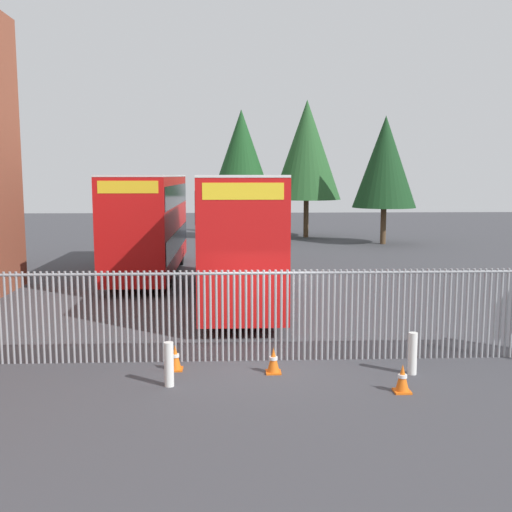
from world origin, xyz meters
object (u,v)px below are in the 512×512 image
object	(u,v)px
bollard_near_left	(169,364)
traffic_cone_mid_forecourt	(175,358)
traffic_cone_by_gate	(273,361)
traffic_cone_near_kerb	(402,379)
double_decker_bus_behind_fence_left	(149,221)
bollard_center_front	(413,353)
double_decker_bus_near_gate	(240,232)

from	to	relation	value
bollard_near_left	traffic_cone_mid_forecourt	bearing A→B (deg)	88.30
traffic_cone_by_gate	traffic_cone_near_kerb	bearing A→B (deg)	-27.64
traffic_cone_near_kerb	bollard_near_left	bearing A→B (deg)	173.20
bollard_near_left	double_decker_bus_behind_fence_left	bearing A→B (deg)	98.81
double_decker_bus_behind_fence_left	traffic_cone_mid_forecourt	xyz separation A→B (m)	(2.29, -13.54, -2.13)
bollard_near_left	traffic_cone_near_kerb	size ratio (longest dim) A/B	1.61
bollard_near_left	bollard_center_front	distance (m)	5.37
traffic_cone_mid_forecourt	traffic_cone_near_kerb	size ratio (longest dim) A/B	1.00
double_decker_bus_near_gate	traffic_cone_mid_forecourt	size ratio (longest dim) A/B	18.32
bollard_center_front	double_decker_bus_behind_fence_left	bearing A→B (deg)	118.44
bollard_center_front	traffic_cone_mid_forecourt	distance (m)	5.34
traffic_cone_by_gate	traffic_cone_near_kerb	world-z (taller)	same
traffic_cone_near_kerb	double_decker_bus_near_gate	bearing A→B (deg)	108.55
traffic_cone_near_kerb	bollard_center_front	bearing A→B (deg)	64.14
traffic_cone_near_kerb	traffic_cone_mid_forecourt	bearing A→B (deg)	161.03
bollard_near_left	traffic_cone_near_kerb	world-z (taller)	bollard_near_left
double_decker_bus_behind_fence_left	traffic_cone_by_gate	xyz separation A→B (m)	(4.52, -13.84, -2.13)
traffic_cone_mid_forecourt	double_decker_bus_near_gate	bearing A→B (deg)	78.25
bollard_center_front	bollard_near_left	bearing A→B (deg)	-174.12
double_decker_bus_near_gate	bollard_center_front	world-z (taller)	double_decker_bus_near_gate
double_decker_bus_near_gate	traffic_cone_near_kerb	distance (m)	10.15
bollard_center_front	traffic_cone_near_kerb	distance (m)	1.26
double_decker_bus_near_gate	traffic_cone_by_gate	world-z (taller)	double_decker_bus_near_gate
double_decker_bus_behind_fence_left	traffic_cone_mid_forecourt	distance (m)	13.89
bollard_center_front	traffic_cone_by_gate	xyz separation A→B (m)	(-3.09, 0.21, -0.19)
traffic_cone_near_kerb	double_decker_bus_behind_fence_left	bearing A→B (deg)	114.96
double_decker_bus_behind_fence_left	traffic_cone_near_kerb	distance (m)	16.88
bollard_center_front	traffic_cone_by_gate	bearing A→B (deg)	176.11
bollard_near_left	traffic_cone_mid_forecourt	size ratio (longest dim) A/B	1.61
traffic_cone_mid_forecourt	traffic_cone_near_kerb	distance (m)	5.04
double_decker_bus_behind_fence_left	bollard_center_front	bearing A→B (deg)	-61.56
bollard_center_front	traffic_cone_mid_forecourt	world-z (taller)	bollard_center_front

